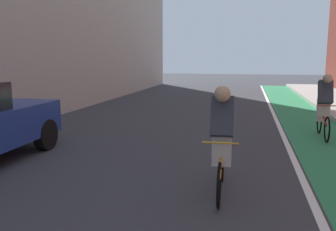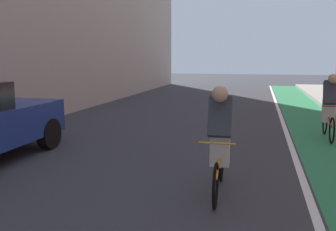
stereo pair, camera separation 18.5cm
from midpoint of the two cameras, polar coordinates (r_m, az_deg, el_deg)
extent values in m
plane|color=#38383D|center=(7.95, -0.59, -4.94)|extent=(72.76, 72.76, 0.00)
cube|color=#2D8451|center=(9.85, 22.71, -2.88)|extent=(1.60, 33.07, 0.00)
cube|color=white|center=(9.73, 17.48, -2.72)|extent=(0.12, 33.07, 0.00)
cylinder|color=black|center=(8.04, -19.83, -2.92)|extent=(0.24, 0.67, 0.66)
torus|color=black|center=(4.75, 7.15, -11.12)|extent=(0.06, 0.61, 0.61)
torus|color=black|center=(5.74, 7.90, -7.49)|extent=(0.06, 0.61, 0.61)
cylinder|color=gold|center=(5.18, 7.62, -6.82)|extent=(0.07, 0.96, 0.33)
cylinder|color=gold|center=(5.33, 7.76, -5.46)|extent=(0.04, 0.12, 0.55)
cylinder|color=gold|center=(4.66, 7.36, -4.44)|extent=(0.48, 0.04, 0.02)
cube|color=beige|center=(5.24, 7.73, -4.93)|extent=(0.29, 0.25, 0.56)
cube|color=#333842|center=(5.02, 7.75, -0.19)|extent=(0.33, 0.41, 0.60)
sphere|color=tan|center=(4.82, 7.73, 3.49)|extent=(0.22, 0.22, 0.22)
torus|color=black|center=(8.97, 23.83, -2.09)|extent=(0.05, 0.62, 0.61)
torus|color=black|center=(9.99, 22.83, -0.93)|extent=(0.05, 0.62, 0.61)
cylinder|color=red|center=(9.44, 23.39, -0.17)|extent=(0.06, 0.96, 0.33)
cylinder|color=red|center=(9.61, 23.24, 0.48)|extent=(0.04, 0.12, 0.55)
cylinder|color=red|center=(8.96, 23.97, 1.46)|extent=(0.48, 0.03, 0.02)
cube|color=beige|center=(9.52, 23.34, 0.83)|extent=(0.28, 0.25, 0.56)
cube|color=#333842|center=(9.35, 23.65, 3.50)|extent=(0.33, 0.41, 0.60)
sphere|color=tan|center=(9.17, 23.95, 5.52)|extent=(0.22, 0.22, 0.22)
cube|color=maroon|center=(9.46, 23.54, 3.70)|extent=(0.27, 0.28, 0.39)
camera|label=1|loc=(0.09, -90.87, -0.14)|focal=37.61mm
camera|label=2|loc=(0.09, 89.13, 0.14)|focal=37.61mm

